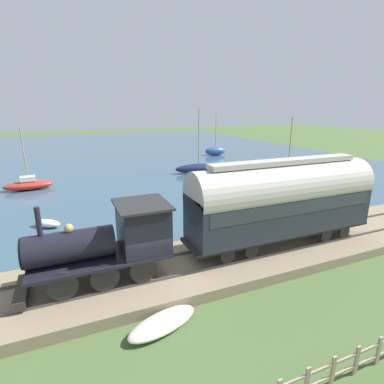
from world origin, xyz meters
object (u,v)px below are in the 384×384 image
(sailboat_navy, at_px, (199,168))
(rowboat_mid_harbor, at_px, (47,223))
(passenger_coach, at_px, (282,199))
(sailboat_blue, at_px, (215,151))
(steam_locomotive, at_px, (113,238))
(sailboat_brown, at_px, (287,175))
(beached_dinghy, at_px, (163,323))
(sailboat_red, at_px, (29,184))

(sailboat_navy, bearing_deg, rowboat_mid_harbor, 133.51)
(passenger_coach, xyz_separation_m, sailboat_blue, (32.24, -12.65, -2.38))
(steam_locomotive, relative_size, sailboat_brown, 0.92)
(sailboat_brown, height_order, sailboat_blue, sailboat_brown)
(passenger_coach, relative_size, beached_dinghy, 3.58)
(steam_locomotive, distance_m, sailboat_navy, 24.47)
(sailboat_brown, xyz_separation_m, sailboat_blue, (19.88, -1.72, -0.09))
(sailboat_blue, distance_m, rowboat_mid_harbor, 33.87)
(passenger_coach, relative_size, sailboat_navy, 1.41)
(sailboat_blue, bearing_deg, sailboat_brown, 176.71)
(rowboat_mid_harbor, bearing_deg, steam_locomotive, -124.08)
(steam_locomotive, bearing_deg, sailboat_brown, -57.94)
(passenger_coach, distance_m, sailboat_blue, 34.71)
(steam_locomotive, height_order, passenger_coach, passenger_coach)
(sailboat_navy, height_order, rowboat_mid_harbor, sailboat_navy)
(passenger_coach, distance_m, sailboat_red, 24.51)
(steam_locomotive, relative_size, passenger_coach, 0.58)
(sailboat_red, height_order, rowboat_mid_harbor, sailboat_red)
(sailboat_brown, distance_m, rowboat_mid_harbor, 23.12)
(sailboat_navy, distance_m, rowboat_mid_harbor, 20.00)
(sailboat_brown, distance_m, sailboat_red, 26.01)
(rowboat_mid_harbor, bearing_deg, passenger_coach, -90.23)
(passenger_coach, relative_size, sailboat_blue, 1.60)
(sailboat_blue, xyz_separation_m, rowboat_mid_harbor, (-23.29, 24.58, -0.46))
(sailboat_navy, bearing_deg, beached_dinghy, 161.19)
(passenger_coach, relative_size, sailboat_red, 1.83)
(steam_locomotive, bearing_deg, rowboat_mid_harbor, 19.28)
(sailboat_brown, relative_size, sailboat_navy, 0.90)
(steam_locomotive, xyz_separation_m, passenger_coach, (0.00, -8.80, 0.67))
(steam_locomotive, distance_m, rowboat_mid_harbor, 9.73)
(beached_dinghy, bearing_deg, passenger_coach, -67.45)
(sailboat_red, bearing_deg, steam_locomotive, -170.08)
(sailboat_navy, height_order, beached_dinghy, sailboat_navy)
(steam_locomotive, bearing_deg, sailboat_blue, -33.64)
(sailboat_blue, height_order, beached_dinghy, sailboat_blue)
(sailboat_red, relative_size, sailboat_navy, 0.77)
(steam_locomotive, distance_m, beached_dinghy, 4.04)
(sailboat_brown, distance_m, sailboat_navy, 10.50)
(sailboat_blue, height_order, sailboat_red, sailboat_blue)
(steam_locomotive, relative_size, beached_dinghy, 2.08)
(sailboat_brown, height_order, sailboat_navy, sailboat_navy)
(sailboat_brown, height_order, sailboat_red, sailboat_brown)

